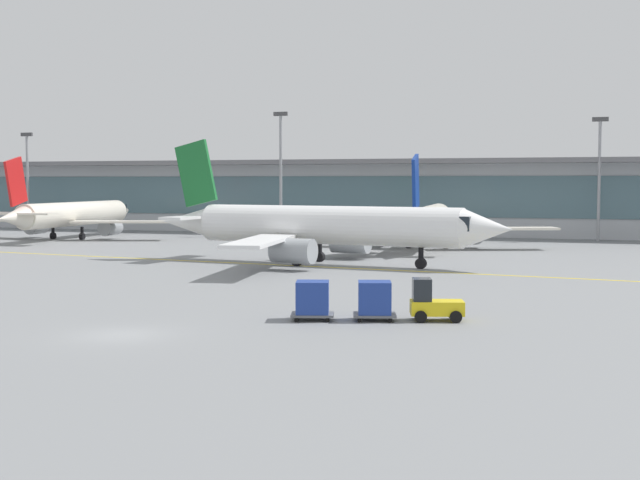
{
  "coord_description": "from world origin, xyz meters",
  "views": [
    {
      "loc": [
        21.25,
        -34.65,
        6.9
      ],
      "look_at": [
        2.29,
        20.91,
        3.0
      ],
      "focal_mm": 50.21,
      "sensor_mm": 36.0,
      "label": 1
    }
  ],
  "objects_px": {
    "cargo_dolly_trailing": "(312,299)",
    "apron_light_mast_0": "(28,177)",
    "taxiing_regional_jet": "(324,226)",
    "gate_airplane_1": "(429,220)",
    "apron_light_mast_2": "(599,173)",
    "gate_airplane_0": "(73,215)",
    "baggage_tug": "(432,303)",
    "apron_light_mast_1": "(281,169)",
    "cargo_dolly_lead": "(375,299)"
  },
  "relations": [
    {
      "from": "gate_airplane_0",
      "to": "baggage_tug",
      "type": "height_order",
      "value": "gate_airplane_0"
    },
    {
      "from": "gate_airplane_1",
      "to": "baggage_tug",
      "type": "xyz_separation_m",
      "value": [
        10.26,
        -47.61,
        -1.91
      ]
    },
    {
      "from": "gate_airplane_1",
      "to": "apron_light_mast_1",
      "type": "bearing_deg",
      "value": 53.21
    },
    {
      "from": "apron_light_mast_0",
      "to": "apron_light_mast_1",
      "type": "bearing_deg",
      "value": -2.74
    },
    {
      "from": "apron_light_mast_2",
      "to": "cargo_dolly_trailing",
      "type": "bearing_deg",
      "value": -100.17
    },
    {
      "from": "cargo_dolly_lead",
      "to": "cargo_dolly_trailing",
      "type": "height_order",
      "value": "same"
    },
    {
      "from": "gate_airplane_1",
      "to": "taxiing_regional_jet",
      "type": "distance_m",
      "value": 21.61
    },
    {
      "from": "gate_airplane_1",
      "to": "taxiing_regional_jet",
      "type": "height_order",
      "value": "taxiing_regional_jet"
    },
    {
      "from": "baggage_tug",
      "to": "apron_light_mast_1",
      "type": "distance_m",
      "value": 68.73
    },
    {
      "from": "gate_airplane_1",
      "to": "taxiing_regional_jet",
      "type": "relative_size",
      "value": 0.89
    },
    {
      "from": "cargo_dolly_trailing",
      "to": "apron_light_mast_0",
      "type": "height_order",
      "value": "apron_light_mast_0"
    },
    {
      "from": "cargo_dolly_trailing",
      "to": "apron_light_mast_1",
      "type": "distance_m",
      "value": 67.88
    },
    {
      "from": "gate_airplane_0",
      "to": "apron_light_mast_2",
      "type": "relative_size",
      "value": 2.03
    },
    {
      "from": "taxiing_regional_jet",
      "to": "cargo_dolly_lead",
      "type": "relative_size",
      "value": 12.83
    },
    {
      "from": "gate_airplane_0",
      "to": "cargo_dolly_lead",
      "type": "relative_size",
      "value": 11.58
    },
    {
      "from": "apron_light_mast_0",
      "to": "apron_light_mast_1",
      "type": "xyz_separation_m",
      "value": [
        38.83,
        -1.86,
        0.91
      ]
    },
    {
      "from": "cargo_dolly_lead",
      "to": "cargo_dolly_trailing",
      "type": "bearing_deg",
      "value": -180.0
    },
    {
      "from": "taxiing_regional_jet",
      "to": "cargo_dolly_trailing",
      "type": "height_order",
      "value": "taxiing_regional_jet"
    },
    {
      "from": "baggage_tug",
      "to": "taxiing_regional_jet",
      "type": "bearing_deg",
      "value": 101.76
    },
    {
      "from": "taxiing_regional_jet",
      "to": "apron_light_mast_0",
      "type": "xyz_separation_m",
      "value": [
        -56.0,
        35.97,
        4.34
      ]
    },
    {
      "from": "gate_airplane_0",
      "to": "cargo_dolly_trailing",
      "type": "xyz_separation_m",
      "value": [
        47.74,
        -49.8,
        -1.79
      ]
    },
    {
      "from": "cargo_dolly_trailing",
      "to": "apron_light_mast_1",
      "type": "xyz_separation_m",
      "value": [
        -26.01,
        62.26,
        7.34
      ]
    },
    {
      "from": "gate_airplane_0",
      "to": "apron_light_mast_2",
      "type": "xyz_separation_m",
      "value": [
        59.45,
        15.49,
        4.89
      ]
    },
    {
      "from": "baggage_tug",
      "to": "apron_light_mast_1",
      "type": "height_order",
      "value": "apron_light_mast_1"
    },
    {
      "from": "gate_airplane_1",
      "to": "cargo_dolly_trailing",
      "type": "height_order",
      "value": "gate_airplane_1"
    },
    {
      "from": "cargo_dolly_trailing",
      "to": "apron_light_mast_2",
      "type": "distance_m",
      "value": 66.67
    },
    {
      "from": "gate_airplane_0",
      "to": "taxiing_regional_jet",
      "type": "relative_size",
      "value": 0.9
    },
    {
      "from": "taxiing_regional_jet",
      "to": "baggage_tug",
      "type": "bearing_deg",
      "value": -54.47
    },
    {
      "from": "gate_airplane_0",
      "to": "taxiing_regional_jet",
      "type": "xyz_separation_m",
      "value": [
        38.9,
        -21.65,
        0.31
      ]
    },
    {
      "from": "cargo_dolly_lead",
      "to": "cargo_dolly_trailing",
      "type": "xyz_separation_m",
      "value": [
        -2.94,
        -0.9,
        0.0
      ]
    },
    {
      "from": "baggage_tug",
      "to": "cargo_dolly_trailing",
      "type": "relative_size",
      "value": 1.17
    },
    {
      "from": "taxiing_regional_jet",
      "to": "gate_airplane_0",
      "type": "bearing_deg",
      "value": 157.67
    },
    {
      "from": "apron_light_mast_0",
      "to": "apron_light_mast_2",
      "type": "height_order",
      "value": "apron_light_mast_2"
    },
    {
      "from": "gate_airplane_0",
      "to": "apron_light_mast_1",
      "type": "distance_m",
      "value": 25.65
    },
    {
      "from": "cargo_dolly_lead",
      "to": "apron_light_mast_2",
      "type": "relative_size",
      "value": 0.18
    },
    {
      "from": "taxiing_regional_jet",
      "to": "apron_light_mast_1",
      "type": "relative_size",
      "value": 2.06
    },
    {
      "from": "gate_airplane_1",
      "to": "apron_light_mast_0",
      "type": "bearing_deg",
      "value": 70.53
    },
    {
      "from": "gate_airplane_0",
      "to": "cargo_dolly_trailing",
      "type": "distance_m",
      "value": 69.01
    },
    {
      "from": "cargo_dolly_trailing",
      "to": "apron_light_mast_0",
      "type": "distance_m",
      "value": 91.42
    },
    {
      "from": "taxiing_regional_jet",
      "to": "apron_light_mast_2",
      "type": "relative_size",
      "value": 2.25
    },
    {
      "from": "gate_airplane_1",
      "to": "baggage_tug",
      "type": "distance_m",
      "value": 48.74
    },
    {
      "from": "taxiing_regional_jet",
      "to": "baggage_tug",
      "type": "xyz_separation_m",
      "value": [
        14.5,
        -26.42,
        -2.26
      ]
    },
    {
      "from": "apron_light_mast_0",
      "to": "taxiing_regional_jet",
      "type": "bearing_deg",
      "value": -32.71
    },
    {
      "from": "apron_light_mast_0",
      "to": "apron_light_mast_2",
      "type": "distance_m",
      "value": 76.56
    },
    {
      "from": "gate_airplane_1",
      "to": "apron_light_mast_2",
      "type": "bearing_deg",
      "value": -51.31
    },
    {
      "from": "taxiing_regional_jet",
      "to": "apron_light_mast_2",
      "type": "distance_m",
      "value": 42.7
    },
    {
      "from": "taxiing_regional_jet",
      "to": "cargo_dolly_trailing",
      "type": "bearing_deg",
      "value": -65.8
    },
    {
      "from": "apron_light_mast_1",
      "to": "gate_airplane_1",
      "type": "bearing_deg",
      "value": -31.11
    },
    {
      "from": "cargo_dolly_trailing",
      "to": "gate_airplane_1",
      "type": "bearing_deg",
      "value": 78.32
    },
    {
      "from": "apron_light_mast_1",
      "to": "apron_light_mast_2",
      "type": "height_order",
      "value": "apron_light_mast_1"
    }
  ]
}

